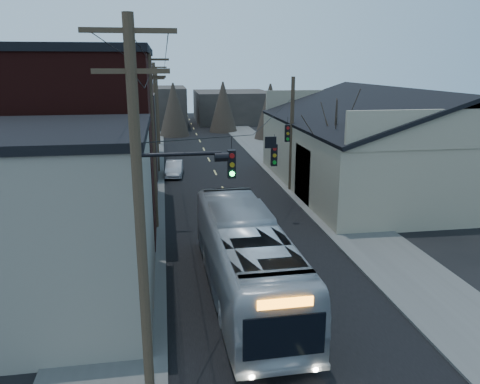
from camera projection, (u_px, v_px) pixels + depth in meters
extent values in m
cube|color=black|center=(218.00, 178.00, 39.79)|extent=(9.00, 110.00, 0.02)
cube|color=#474744|center=(140.00, 180.00, 38.78)|extent=(4.00, 110.00, 0.12)
cube|color=#474744|center=(292.00, 174.00, 40.78)|extent=(4.00, 110.00, 0.12)
cube|color=gray|center=(41.00, 226.00, 17.50)|extent=(8.00, 8.00, 7.00)
cube|color=black|center=(67.00, 141.00, 27.42)|extent=(10.00, 12.00, 10.00)
cube|color=#2D2824|center=(108.00, 130.00, 43.13)|extent=(9.00, 14.00, 7.00)
cube|color=gray|center=(391.00, 155.00, 36.37)|extent=(16.00, 20.00, 5.00)
cube|color=black|center=(345.00, 107.00, 34.75)|extent=(8.16, 20.60, 2.86)
cube|color=black|center=(443.00, 105.00, 35.98)|extent=(8.16, 20.60, 2.86)
cube|color=#2D2824|center=(153.00, 107.00, 71.41)|extent=(10.00, 12.00, 6.00)
cube|color=#2D2824|center=(232.00, 107.00, 78.30)|extent=(12.00, 14.00, 5.00)
cone|color=black|center=(334.00, 156.00, 30.32)|extent=(0.40, 0.40, 7.20)
cylinder|color=#382B1E|center=(141.00, 231.00, 11.93)|extent=(0.28, 0.28, 10.50)
cube|color=#382B1E|center=(129.00, 30.00, 10.65)|extent=(2.20, 0.12, 0.12)
cylinder|color=#382B1E|center=(153.00, 144.00, 26.28)|extent=(0.28, 0.28, 10.00)
cube|color=#382B1E|center=(148.00, 59.00, 25.07)|extent=(2.20, 0.12, 0.12)
cylinder|color=#382B1E|center=(156.00, 119.00, 40.63)|extent=(0.28, 0.28, 9.50)
cube|color=#382B1E|center=(154.00, 67.00, 39.48)|extent=(2.20, 0.12, 0.12)
cylinder|color=#382B1E|center=(158.00, 107.00, 54.98)|extent=(0.28, 0.28, 9.00)
cube|color=#382B1E|center=(156.00, 71.00, 53.90)|extent=(2.20, 0.12, 0.12)
cylinder|color=#382B1E|center=(292.00, 135.00, 34.68)|extent=(0.28, 0.28, 8.50)
cube|color=black|center=(232.00, 164.00, 16.49)|extent=(0.28, 0.20, 1.00)
cube|color=black|center=(274.00, 155.00, 21.33)|extent=(0.28, 0.20, 1.00)
cube|color=black|center=(287.00, 133.00, 27.36)|extent=(0.28, 0.20, 1.00)
imported|color=#9DA2A8|center=(245.00, 257.00, 19.23)|extent=(3.08, 12.22, 3.39)
imported|color=#ACAEB4|center=(174.00, 169.00, 40.35)|extent=(1.70, 4.05, 1.30)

